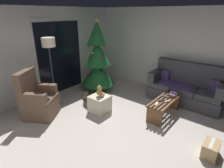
{
  "coord_description": "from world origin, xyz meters",
  "views": [
    {
      "loc": [
        -2.55,
        -1.72,
        2.35
      ],
      "look_at": [
        0.4,
        0.7,
        0.85
      ],
      "focal_mm": 29.49,
      "sensor_mm": 36.0,
      "label": 1
    }
  ],
  "objects_px": {
    "couch": "(186,88)",
    "remote_white": "(157,104)",
    "christmas_tree": "(98,61)",
    "remote_black": "(162,100)",
    "remote_graphite": "(165,97)",
    "remote_silver": "(167,101)",
    "cell_phone": "(174,93)",
    "ottoman": "(100,104)",
    "floor_lamp": "(49,49)",
    "coffee_table": "(164,105)",
    "armchair": "(38,100)",
    "book_stack": "(173,95)",
    "teddy_bear_honey": "(100,92)",
    "teddy_bear_chestnut_by_tree": "(87,97)",
    "cardboard_box_taped_mid_floor": "(211,149)"
  },
  "relations": [
    {
      "from": "couch",
      "to": "remote_white",
      "type": "bearing_deg",
      "value": 172.74
    },
    {
      "from": "couch",
      "to": "christmas_tree",
      "type": "xyz_separation_m",
      "value": [
        -0.92,
        2.43,
        0.57
      ]
    },
    {
      "from": "remote_black",
      "to": "remote_graphite",
      "type": "height_order",
      "value": "same"
    },
    {
      "from": "remote_silver",
      "to": "christmas_tree",
      "type": "height_order",
      "value": "christmas_tree"
    },
    {
      "from": "cell_phone",
      "to": "ottoman",
      "type": "xyz_separation_m",
      "value": [
        -1.17,
        1.4,
        -0.28
      ]
    },
    {
      "from": "floor_lamp",
      "to": "coffee_table",
      "type": "bearing_deg",
      "value": -62.09
    },
    {
      "from": "couch",
      "to": "remote_white",
      "type": "xyz_separation_m",
      "value": [
        -1.4,
        0.18,
        0.03
      ]
    },
    {
      "from": "floor_lamp",
      "to": "ottoman",
      "type": "bearing_deg",
      "value": -67.51
    },
    {
      "from": "coffee_table",
      "to": "armchair",
      "type": "height_order",
      "value": "armchair"
    },
    {
      "from": "christmas_tree",
      "to": "armchair",
      "type": "height_order",
      "value": "christmas_tree"
    },
    {
      "from": "remote_white",
      "to": "armchair",
      "type": "bearing_deg",
      "value": -157.9
    },
    {
      "from": "book_stack",
      "to": "teddy_bear_honey",
      "type": "xyz_separation_m",
      "value": [
        -1.15,
        1.38,
        0.09
      ]
    },
    {
      "from": "floor_lamp",
      "to": "christmas_tree",
      "type": "bearing_deg",
      "value": -8.03
    },
    {
      "from": "coffee_table",
      "to": "teddy_bear_honey",
      "type": "xyz_separation_m",
      "value": [
        -0.83,
        1.31,
        0.27
      ]
    },
    {
      "from": "couch",
      "to": "floor_lamp",
      "type": "height_order",
      "value": "floor_lamp"
    },
    {
      "from": "cell_phone",
      "to": "christmas_tree",
      "type": "height_order",
      "value": "christmas_tree"
    },
    {
      "from": "floor_lamp",
      "to": "remote_white",
      "type": "bearing_deg",
      "value": -68.1
    },
    {
      "from": "coffee_table",
      "to": "remote_graphite",
      "type": "relative_size",
      "value": 7.05
    },
    {
      "from": "teddy_bear_chestnut_by_tree",
      "to": "remote_silver",
      "type": "bearing_deg",
      "value": -74.7
    },
    {
      "from": "cell_phone",
      "to": "christmas_tree",
      "type": "bearing_deg",
      "value": 102.11
    },
    {
      "from": "couch",
      "to": "ottoman",
      "type": "relative_size",
      "value": 4.42
    },
    {
      "from": "teddy_bear_honey",
      "to": "couch",
      "type": "bearing_deg",
      "value": -37.4
    },
    {
      "from": "couch",
      "to": "christmas_tree",
      "type": "distance_m",
      "value": 2.66
    },
    {
      "from": "teddy_bear_honey",
      "to": "armchair",
      "type": "bearing_deg",
      "value": 136.92
    },
    {
      "from": "christmas_tree",
      "to": "remote_white",
      "type": "bearing_deg",
      "value": -101.98
    },
    {
      "from": "teddy_bear_chestnut_by_tree",
      "to": "cardboard_box_taped_mid_floor",
      "type": "xyz_separation_m",
      "value": [
        -0.12,
        -3.24,
        0.01
      ]
    },
    {
      "from": "remote_black",
      "to": "remote_graphite",
      "type": "distance_m",
      "value": 0.25
    },
    {
      "from": "remote_black",
      "to": "teddy_bear_chestnut_by_tree",
      "type": "bearing_deg",
      "value": -138.31
    },
    {
      "from": "remote_white",
      "to": "floor_lamp",
      "type": "relative_size",
      "value": 0.09
    },
    {
      "from": "book_stack",
      "to": "cardboard_box_taped_mid_floor",
      "type": "bearing_deg",
      "value": -132.81
    },
    {
      "from": "remote_white",
      "to": "remote_silver",
      "type": "relative_size",
      "value": 1.0
    },
    {
      "from": "remote_white",
      "to": "armchair",
      "type": "height_order",
      "value": "armchair"
    },
    {
      "from": "remote_silver",
      "to": "book_stack",
      "type": "relative_size",
      "value": 0.61
    },
    {
      "from": "remote_graphite",
      "to": "floor_lamp",
      "type": "xyz_separation_m",
      "value": [
        -1.47,
        2.43,
        1.08
      ]
    },
    {
      "from": "book_stack",
      "to": "ottoman",
      "type": "height_order",
      "value": "book_stack"
    },
    {
      "from": "book_stack",
      "to": "ottoman",
      "type": "distance_m",
      "value": 1.82
    },
    {
      "from": "remote_black",
      "to": "remote_silver",
      "type": "bearing_deg",
      "value": 50.88
    },
    {
      "from": "ottoman",
      "to": "book_stack",
      "type": "bearing_deg",
      "value": -50.13
    },
    {
      "from": "floor_lamp",
      "to": "cardboard_box_taped_mid_floor",
      "type": "distance_m",
      "value": 4.0
    },
    {
      "from": "remote_black",
      "to": "couch",
      "type": "bearing_deg",
      "value": 108.79
    },
    {
      "from": "remote_white",
      "to": "book_stack",
      "type": "xyz_separation_m",
      "value": [
        0.66,
        -0.11,
        0.02
      ]
    },
    {
      "from": "remote_white",
      "to": "christmas_tree",
      "type": "height_order",
      "value": "christmas_tree"
    },
    {
      "from": "remote_graphite",
      "to": "armchair",
      "type": "relative_size",
      "value": 0.14
    },
    {
      "from": "cardboard_box_taped_mid_floor",
      "to": "armchair",
      "type": "bearing_deg",
      "value": 108.17
    },
    {
      "from": "remote_white",
      "to": "teddy_bear_chestnut_by_tree",
      "type": "bearing_deg",
      "value": 175.91
    },
    {
      "from": "teddy_bear_honey",
      "to": "book_stack",
      "type": "bearing_deg",
      "value": -50.08
    },
    {
      "from": "remote_silver",
      "to": "book_stack",
      "type": "bearing_deg",
      "value": 122.49
    },
    {
      "from": "couch",
      "to": "remote_graphite",
      "type": "relative_size",
      "value": 12.48
    },
    {
      "from": "cell_phone",
      "to": "floor_lamp",
      "type": "relative_size",
      "value": 0.08
    },
    {
      "from": "christmas_tree",
      "to": "ottoman",
      "type": "relative_size",
      "value": 5.0
    }
  ]
}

